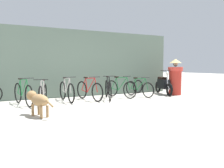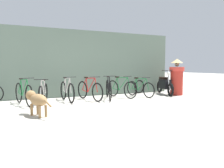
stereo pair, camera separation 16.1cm
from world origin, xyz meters
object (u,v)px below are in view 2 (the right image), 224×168
Objects in this scene: bicycle_0 at (24,93)px; person_in_robes at (177,77)px; motorcycle at (165,85)px; spare_tire_left at (139,87)px; bicycle_6 at (140,89)px; stray_dog at (37,100)px; bicycle_2 at (67,91)px; bicycle_4 at (109,89)px; bicycle_5 at (121,89)px; bicycle_3 at (90,90)px; bicycle_1 at (43,93)px.

bicycle_0 is 6.26m from person_in_robes.
motorcycle is at bearing 77.44° from bicycle_0.
spare_tire_left is at bearing 86.86° from bicycle_0.
bicycle_0 is 5.88m from motorcycle.
stray_dog is (-4.26, -1.90, 0.08)m from bicycle_6.
bicycle_2 is 1.58m from bicycle_4.
spare_tire_left is at bearing -118.42° from motorcycle.
motorcycle is (2.23, 0.06, 0.07)m from bicycle_5.
bicycle_4 is 0.65m from bicycle_5.
motorcycle reaches higher than spare_tire_left.
person_in_robes is at bearing 72.15° from bicycle_6.
bicycle_2 reaches higher than bicycle_3.
bicycle_3 is at bearing -76.09° from bicycle_4.
bicycle_6 is (2.20, 0.01, -0.03)m from bicycle_3.
spare_tire_left is (2.78, 0.98, -0.05)m from bicycle_3.
stray_dog is 5.63m from spare_tire_left.
stray_dog is at bearing -7.64° from bicycle_0.
stray_dog is 0.71× the size of person_in_robes.
motorcycle reaches higher than stray_dog.
bicycle_4 is at bearing 26.59° from person_in_robes.
motorcycle is at bearing 73.02° from bicycle_5.
stray_dog is at bearing -60.72° from bicycle_3.
bicycle_3 is at bearing -68.89° from stray_dog.
spare_tire_left is (1.40, 0.88, -0.05)m from bicycle_5.
bicycle_6 is 0.89× the size of motorcycle.
bicycle_1 is 0.98× the size of bicycle_5.
motorcycle is at bearing 79.31° from bicycle_3.
bicycle_5 is (3.02, 0.06, 0.02)m from bicycle_1.
bicycle_6 is at bearing 110.55° from bicycle_4.
bicycle_1 is at bearing -33.40° from stray_dog.
bicycle_6 is (4.48, 0.03, -0.03)m from bicycle_0.
bicycle_5 is at bearing 86.82° from bicycle_2.
bicycle_6 is at bearing 76.83° from bicycle_3.
bicycle_5 reaches higher than spare_tire_left.
bicycle_1 is at bearing -74.28° from bicycle_4.
bicycle_4 reaches higher than stray_dog.
bicycle_1 is 0.97× the size of bicycle_6.
bicycle_3 is 0.94× the size of motorcycle.
bicycle_0 is 1.08× the size of bicycle_5.
bicycle_0 is at bearing -66.93° from bicycle_1.
bicycle_0 reaches higher than bicycle_1.
bicycle_4 reaches higher than bicycle_1.
bicycle_1 is 1.98m from stray_dog.
bicycle_5 is at bearing 22.41° from person_in_robes.
person_in_robes is at bearing 65.01° from bicycle_5.
bicycle_6 is (1.45, 0.06, -0.04)m from bicycle_4.
bicycle_2 reaches higher than spare_tire_left.
motorcycle is (5.25, 0.12, 0.09)m from bicycle_1.
bicycle_6 is 2.58× the size of spare_tire_left.
spare_tire_left is at bearing -80.74° from stray_dog.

